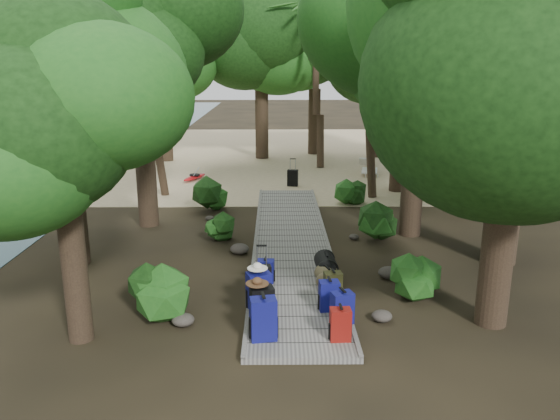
{
  "coord_description": "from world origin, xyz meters",
  "views": [
    {
      "loc": [
        -0.44,
        -12.9,
        4.75
      ],
      "look_at": [
        -0.3,
        0.94,
        1.0
      ],
      "focal_mm": 35.0,
      "sensor_mm": 36.0,
      "label": 1
    }
  ],
  "objects_px": {
    "kayak": "(195,176)",
    "sun_lounger": "(370,168)",
    "lone_suitcase_on_sand": "(293,178)",
    "backpack_left_a": "(263,317)",
    "backpack_right_d": "(333,282)",
    "backpack_right_a": "(340,323)",
    "suitcase_on_boardwalk": "(262,279)",
    "backpack_left_c": "(259,289)",
    "backpack_right_b": "(342,307)",
    "duffel_right_khaki": "(327,276)",
    "duffel_right_black": "(326,264)",
    "backpack_left_d": "(266,270)",
    "backpack_left_b": "(262,303)",
    "backpack_right_c": "(329,294)"
  },
  "relations": [
    {
      "from": "backpack_right_d",
      "to": "kayak",
      "type": "xyz_separation_m",
      "value": [
        -4.52,
        11.9,
        -0.22
      ]
    },
    {
      "from": "backpack_right_a",
      "to": "sun_lounger",
      "type": "xyz_separation_m",
      "value": [
        3.0,
        14.75,
        -0.09
      ]
    },
    {
      "from": "duffel_right_khaki",
      "to": "sun_lounger",
      "type": "bearing_deg",
      "value": 59.99
    },
    {
      "from": "backpack_left_a",
      "to": "sun_lounger",
      "type": "relative_size",
      "value": 0.41
    },
    {
      "from": "duffel_right_khaki",
      "to": "duffel_right_black",
      "type": "distance_m",
      "value": 0.61
    },
    {
      "from": "backpack_left_a",
      "to": "backpack_right_d",
      "type": "xyz_separation_m",
      "value": [
        1.39,
        1.83,
        -0.14
      ]
    },
    {
      "from": "backpack_left_a",
      "to": "backpack_left_b",
      "type": "distance_m",
      "value": 0.62
    },
    {
      "from": "backpack_right_d",
      "to": "sun_lounger",
      "type": "relative_size",
      "value": 0.27
    },
    {
      "from": "backpack_left_b",
      "to": "backpack_right_b",
      "type": "height_order",
      "value": "backpack_left_b"
    },
    {
      "from": "backpack_left_c",
      "to": "backpack_right_a",
      "type": "xyz_separation_m",
      "value": [
        1.43,
        -1.24,
        -0.1
      ]
    },
    {
      "from": "backpack_left_c",
      "to": "backpack_right_b",
      "type": "relative_size",
      "value": 1.19
    },
    {
      "from": "duffel_right_black",
      "to": "backpack_left_b",
      "type": "bearing_deg",
      "value": -123.84
    },
    {
      "from": "backpack_left_a",
      "to": "backpack_right_d",
      "type": "bearing_deg",
      "value": 43.99
    },
    {
      "from": "backpack_left_d",
      "to": "sun_lounger",
      "type": "xyz_separation_m",
      "value": [
        4.33,
        12.15,
        -0.05
      ]
    },
    {
      "from": "lone_suitcase_on_sand",
      "to": "sun_lounger",
      "type": "distance_m",
      "value": 4.03
    },
    {
      "from": "duffel_right_black",
      "to": "sun_lounger",
      "type": "xyz_separation_m",
      "value": [
        2.97,
        11.71,
        -0.0
      ]
    },
    {
      "from": "sun_lounger",
      "to": "lone_suitcase_on_sand",
      "type": "bearing_deg",
      "value": -136.35
    },
    {
      "from": "backpack_right_d",
      "to": "duffel_right_black",
      "type": "relative_size",
      "value": 0.75
    },
    {
      "from": "backpack_left_a",
      "to": "backpack_right_d",
      "type": "distance_m",
      "value": 2.3
    },
    {
      "from": "lone_suitcase_on_sand",
      "to": "backpack_right_b",
      "type": "bearing_deg",
      "value": -77.51
    },
    {
      "from": "duffel_right_black",
      "to": "backpack_left_d",
      "type": "bearing_deg",
      "value": -165.34
    },
    {
      "from": "backpack_left_c",
      "to": "backpack_right_b",
      "type": "distance_m",
      "value": 1.67
    },
    {
      "from": "duffel_right_black",
      "to": "sun_lounger",
      "type": "bearing_deg",
      "value": 72.35
    },
    {
      "from": "backpack_left_b",
      "to": "backpack_left_c",
      "type": "height_order",
      "value": "backpack_left_c"
    },
    {
      "from": "suitcase_on_boardwalk",
      "to": "kayak",
      "type": "distance_m",
      "value": 12.15
    },
    {
      "from": "backpack_right_a",
      "to": "backpack_left_d",
      "type": "bearing_deg",
      "value": 114.73
    },
    {
      "from": "backpack_left_c",
      "to": "backpack_right_c",
      "type": "distance_m",
      "value": 1.36
    },
    {
      "from": "backpack_left_a",
      "to": "kayak",
      "type": "xyz_separation_m",
      "value": [
        -3.13,
        13.73,
        -0.36
      ]
    },
    {
      "from": "backpack_left_c",
      "to": "suitcase_on_boardwalk",
      "type": "distance_m",
      "value": 0.78
    },
    {
      "from": "backpack_left_d",
      "to": "suitcase_on_boardwalk",
      "type": "bearing_deg",
      "value": -90.52
    },
    {
      "from": "kayak",
      "to": "sun_lounger",
      "type": "xyz_separation_m",
      "value": [
        7.45,
        0.97,
        0.17
      ]
    },
    {
      "from": "duffel_right_khaki",
      "to": "sun_lounger",
      "type": "distance_m",
      "value": 12.68
    },
    {
      "from": "sun_lounger",
      "to": "backpack_left_d",
      "type": "bearing_deg",
      "value": -98.15
    },
    {
      "from": "backpack_left_c",
      "to": "suitcase_on_boardwalk",
      "type": "xyz_separation_m",
      "value": [
        0.04,
        0.77,
        -0.12
      ]
    },
    {
      "from": "backpack_right_a",
      "to": "backpack_right_d",
      "type": "xyz_separation_m",
      "value": [
        0.07,
        1.87,
        -0.04
      ]
    },
    {
      "from": "backpack_right_b",
      "to": "sun_lounger",
      "type": "xyz_separation_m",
      "value": [
        2.9,
        14.17,
        -0.12
      ]
    },
    {
      "from": "backpack_right_c",
      "to": "backpack_left_c",
      "type": "bearing_deg",
      "value": 171.76
    },
    {
      "from": "backpack_left_b",
      "to": "backpack_right_b",
      "type": "xyz_separation_m",
      "value": [
        1.46,
        -0.09,
        -0.04
      ]
    },
    {
      "from": "backpack_right_d",
      "to": "suitcase_on_boardwalk",
      "type": "xyz_separation_m",
      "value": [
        -1.46,
        0.14,
        0.02
      ]
    },
    {
      "from": "backpack_left_b",
      "to": "kayak",
      "type": "relative_size",
      "value": 0.25
    },
    {
      "from": "backpack_left_b",
      "to": "backpack_right_d",
      "type": "relative_size",
      "value": 1.41
    },
    {
      "from": "duffel_right_khaki",
      "to": "backpack_left_b",
      "type": "bearing_deg",
      "value": -143.9
    },
    {
      "from": "backpack_left_b",
      "to": "suitcase_on_boardwalk",
      "type": "relative_size",
      "value": 1.31
    },
    {
      "from": "kayak",
      "to": "suitcase_on_boardwalk",
      "type": "bearing_deg",
      "value": -51.29
    },
    {
      "from": "backpack_right_a",
      "to": "suitcase_on_boardwalk",
      "type": "distance_m",
      "value": 2.45
    },
    {
      "from": "backpack_right_a",
      "to": "duffel_right_black",
      "type": "height_order",
      "value": "backpack_right_a"
    },
    {
      "from": "duffel_right_black",
      "to": "lone_suitcase_on_sand",
      "type": "relative_size",
      "value": 1.13
    },
    {
      "from": "lone_suitcase_on_sand",
      "to": "backpack_right_c",
      "type": "bearing_deg",
      "value": -78.26
    },
    {
      "from": "suitcase_on_boardwalk",
      "to": "backpack_right_c",
      "type": "bearing_deg",
      "value": -41.14
    },
    {
      "from": "backpack_left_d",
      "to": "sun_lounger",
      "type": "bearing_deg",
      "value": 76.48
    }
  ]
}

